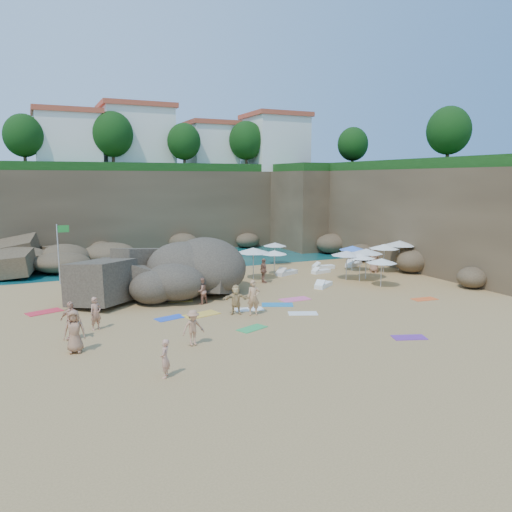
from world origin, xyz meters
name	(u,v)px	position (x,y,z in m)	size (l,w,h in m)	color
ground	(247,296)	(0.00, 0.00, 0.00)	(120.00, 120.00, 0.00)	tan
seawater	(144,242)	(0.00, 30.00, 0.00)	(120.00, 120.00, 0.00)	#0C4751
cliff_back	(171,209)	(2.00, 25.00, 4.00)	(44.00, 8.00, 8.00)	brown
cliff_right	(402,215)	(19.00, 8.00, 4.00)	(8.00, 30.00, 8.00)	brown
cliff_corner	(315,208)	(17.00, 20.00, 4.00)	(10.00, 12.00, 8.00)	brown
rock_promontory	(46,268)	(-11.00, 16.00, 0.00)	(12.00, 7.00, 2.00)	brown
clifftop_buildings	(176,141)	(2.96, 25.79, 11.24)	(28.48, 9.48, 7.00)	white
clifftop_trees	(212,137)	(4.78, 19.52, 11.26)	(35.60, 23.82, 4.40)	#11380F
rock_outcrop	(145,295)	(-5.68, 3.13, 0.00)	(8.46, 6.35, 3.39)	brown
flag_pole	(60,246)	(-10.23, 8.70, 2.68)	(0.82, 0.08, 4.20)	silver
parasol_0	(253,250)	(2.53, 4.63, 2.16)	(2.48, 2.48, 2.35)	silver
parasol_1	(275,244)	(6.83, 9.70, 1.74)	(2.00, 2.00, 1.89)	silver
parasol_2	(274,252)	(4.74, 5.65, 1.73)	(1.99, 1.99, 1.88)	silver
parasol_3	(400,243)	(14.45, 2.93, 2.24)	(2.58, 2.58, 2.44)	silver
parasol_4	(347,253)	(8.59, 1.69, 1.97)	(2.27, 2.27, 2.15)	silver
parasol_7	(360,256)	(9.19, 0.92, 1.83)	(2.11, 2.11, 2.00)	silver
parasol_8	(384,246)	(12.96, 2.94, 2.05)	(2.37, 2.37, 2.24)	silver
parasol_9	(382,261)	(9.40, -1.20, 1.79)	(2.06, 2.06, 1.95)	silver
parasol_10	(353,248)	(11.07, 4.47, 1.85)	(2.14, 2.14, 2.02)	silver
parasol_11	(366,251)	(10.12, 1.43, 2.06)	(2.37, 2.37, 2.24)	silver
lounger_0	(287,273)	(5.62, 5.25, 0.15)	(1.92, 0.64, 0.30)	white
lounger_1	(321,272)	(8.34, 4.70, 0.12)	(1.61, 0.54, 0.25)	white
lounger_2	(354,264)	(12.52, 6.25, 0.14)	(1.86, 0.62, 0.29)	silver
lounger_3	(323,267)	(9.52, 6.22, 0.14)	(1.82, 0.61, 0.28)	white
lounger_4	(285,273)	(5.53, 5.30, 0.12)	(1.56, 0.52, 0.24)	white
lounger_5	(324,285)	(5.81, 0.33, 0.14)	(1.79, 0.60, 0.28)	white
towel_0	(170,318)	(-5.64, -2.79, 0.01)	(1.54, 0.77, 0.03)	blue
towel_3	(252,328)	(-2.47, -6.29, 0.01)	(1.52, 0.76, 0.03)	green
towel_4	(201,315)	(-3.94, -2.86, 0.02)	(1.93, 0.96, 0.03)	yellow
towel_5	(249,309)	(-1.14, -2.92, 0.01)	(1.61, 0.80, 0.03)	white
towel_6	(409,337)	(3.57, -10.59, 0.01)	(1.53, 0.77, 0.03)	#6F2F9A
towel_7	(44,312)	(-11.63, 1.23, 0.02)	(1.83, 0.92, 0.03)	red
towel_8	(277,305)	(0.76, -2.68, 0.02)	(1.81, 0.90, 0.03)	#227FBA
towel_9	(295,299)	(2.33, -1.96, 0.02)	(1.84, 0.92, 0.03)	pink
towel_10	(424,299)	(9.55, -5.18, 0.01)	(1.52, 0.76, 0.03)	#FF5F28
towel_11	(101,303)	(-8.54, 2.01, 0.02)	(1.71, 0.86, 0.03)	#31AC5F
towel_12	(181,301)	(-4.07, 0.64, 0.01)	(1.47, 0.73, 0.03)	gold
towel_13	(303,313)	(1.17, -4.93, 0.01)	(1.58, 0.79, 0.03)	white
person_stand_0	(96,313)	(-9.42, -3.29, 0.81)	(0.59, 0.39, 1.63)	tan
person_stand_1	(201,291)	(-3.16, -0.59, 0.77)	(0.75, 0.59, 1.55)	#B8765C
person_stand_2	(190,270)	(-1.72, 6.40, 0.76)	(0.98, 0.41, 1.52)	tan
person_stand_3	(264,271)	(2.72, 3.27, 0.87)	(1.02, 0.42, 1.74)	#926049
person_stand_4	(374,260)	(12.32, 3.31, 0.97)	(0.95, 0.52, 1.95)	tan
person_stand_5	(165,266)	(-3.18, 7.80, 0.94)	(1.74, 0.50, 1.88)	#C57562
person_stand_6	(165,358)	(-7.86, -10.46, 0.73)	(0.53, 0.35, 1.46)	tan
person_lie_0	(193,341)	(-5.84, -7.50, 0.21)	(1.02, 1.57, 0.42)	tan
person_lie_1	(72,335)	(-10.64, -4.43, 0.21)	(1.03, 1.75, 0.43)	tan
person_lie_2	(75,347)	(-10.64, -6.28, 0.24)	(0.88, 1.80, 0.48)	#9F6E4F
person_lie_3	(236,310)	(-2.18, -3.51, 0.21)	(1.47, 1.58, 0.42)	tan
person_lie_4	(254,311)	(-1.38, -4.06, 0.22)	(0.68, 1.87, 0.45)	tan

